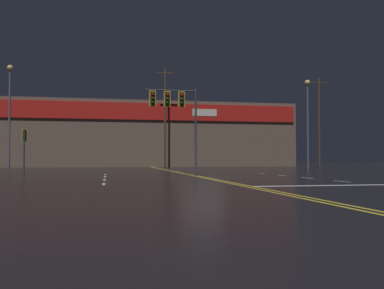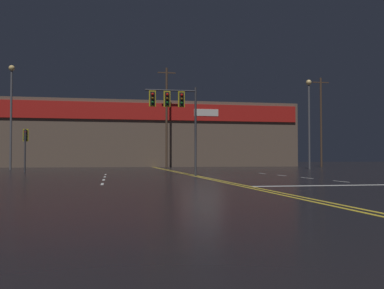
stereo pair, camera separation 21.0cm
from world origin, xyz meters
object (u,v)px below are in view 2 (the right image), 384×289
traffic_signal_corner_northwest (25,140)px  streetlight_near_left (309,112)px  traffic_signal_median (174,106)px  streetlight_median_approach (11,103)px

traffic_signal_corner_northwest → streetlight_near_left: (26.71, 5.36, 3.39)m
traffic_signal_corner_northwest → streetlight_near_left: bearing=11.3°
traffic_signal_median → streetlight_median_approach: size_ratio=0.56×
traffic_signal_median → streetlight_near_left: (16.18, 14.51, 1.54)m
traffic_signal_median → traffic_signal_corner_northwest: (-10.52, 9.16, -1.85)m
traffic_signal_corner_northwest → streetlight_near_left: 27.45m
traffic_signal_median → streetlight_median_approach: bearing=128.1°
streetlight_near_left → traffic_signal_median: bearing=-138.1°
traffic_signal_corner_northwest → streetlight_median_approach: bearing=109.7°
traffic_signal_median → traffic_signal_corner_northwest: bearing=139.0°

